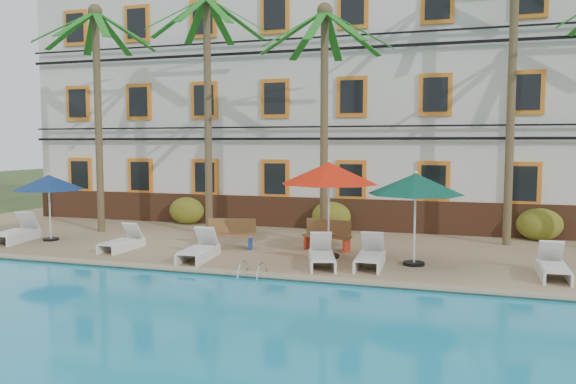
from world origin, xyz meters
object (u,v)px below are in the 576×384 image
(lounger_e, at_px, (370,256))
(lounger_f, at_px, (553,266))
(umbrella_green, at_px, (415,185))
(pool_ladder, at_px, (252,276))
(umbrella_red, at_px, (329,174))
(lounger_b, at_px, (122,242))
(bench_left, at_px, (230,233))
(umbrella_blue, at_px, (49,183))
(lounger_a, at_px, (17,232))
(palm_b, at_px, (207,81))
(lounger_c, at_px, (199,249))
(palm_c, at_px, (324,90))
(lounger_d, at_px, (322,256))
(palm_d, at_px, (513,51))
(bench_right, at_px, (328,235))
(palm_a, at_px, (97,88))

(lounger_e, xyz_separation_m, lounger_f, (4.48, 0.11, -0.01))
(umbrella_green, bearing_deg, pool_ladder, -146.67)
(lounger_f, bearing_deg, pool_ladder, -164.07)
(umbrella_red, bearing_deg, lounger_b, -173.27)
(bench_left, bearing_deg, umbrella_blue, -176.01)
(lounger_a, relative_size, bench_left, 1.35)
(palm_b, height_order, umbrella_blue, palm_b)
(lounger_b, height_order, lounger_e, lounger_e)
(umbrella_blue, xyz_separation_m, lounger_e, (10.98, -0.86, -1.67))
(umbrella_red, xyz_separation_m, lounger_c, (-3.45, -1.34, -2.13))
(palm_c, relative_size, pool_ladder, 10.37)
(palm_b, distance_m, pool_ladder, 8.50)
(umbrella_red, distance_m, lounger_d, 2.42)
(lounger_f, relative_size, pool_ladder, 2.43)
(umbrella_red, bearing_deg, lounger_e, -32.29)
(palm_d, height_order, pool_ladder, palm_d)
(lounger_a, distance_m, lounger_f, 16.41)
(palm_b, xyz_separation_m, bench_right, (4.70, -1.47, -4.99))
(bench_right, distance_m, pool_ladder, 4.06)
(lounger_d, distance_m, pool_ladder, 2.14)
(palm_d, distance_m, lounger_d, 9.08)
(palm_c, distance_m, umbrella_green, 4.83)
(lounger_f, bearing_deg, bench_right, 162.90)
(palm_a, height_order, lounger_b, palm_a)
(lounger_a, height_order, lounger_d, lounger_a)
(lounger_d, relative_size, bench_left, 1.24)
(lounger_a, bearing_deg, palm_a, 61.83)
(umbrella_red, relative_size, lounger_d, 1.46)
(lounger_d, bearing_deg, lounger_e, 13.85)
(palm_b, bearing_deg, palm_c, -6.30)
(lounger_d, bearing_deg, lounger_c, -176.98)
(palm_a, bearing_deg, lounger_f, -10.97)
(palm_b, height_order, bench_left, palm_b)
(umbrella_green, bearing_deg, lounger_e, -154.12)
(palm_b, distance_m, bench_left, 5.70)
(lounger_b, distance_m, bench_left, 3.31)
(palm_c, bearing_deg, lounger_b, -153.07)
(palm_d, relative_size, pool_ladder, 13.22)
(palm_b, xyz_separation_m, lounger_b, (-1.36, -3.36, -5.20))
(palm_c, xyz_separation_m, bench_left, (-2.60, -1.67, -4.50))
(lounger_d, xyz_separation_m, bench_left, (-3.34, 1.62, 0.19))
(umbrella_green, bearing_deg, palm_b, 158.53)
(palm_d, distance_m, lounger_e, 8.28)
(palm_d, height_order, umbrella_green, palm_d)
(lounger_c, distance_m, bench_left, 1.82)
(palm_a, height_order, umbrella_red, palm_a)
(palm_b, relative_size, umbrella_red, 3.03)
(umbrella_green, bearing_deg, lounger_c, -170.06)
(palm_a, distance_m, palm_b, 4.23)
(umbrella_blue, relative_size, lounger_d, 1.18)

